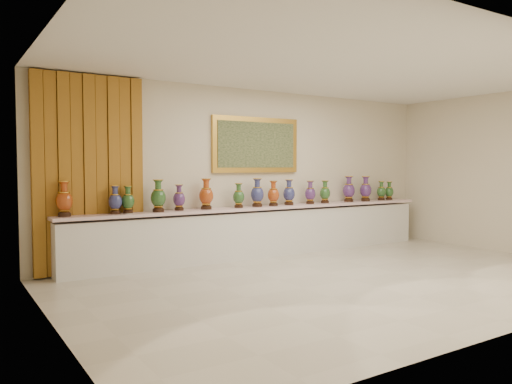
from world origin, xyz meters
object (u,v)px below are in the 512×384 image
counter (264,232)px  vase_0 (64,201)px  vase_1 (115,201)px  vase_2 (128,201)px

counter → vase_0: (-3.43, -0.01, 0.69)m
counter → vase_0: 3.50m
counter → vase_1: vase_1 is taller
vase_0 → vase_2: 0.93m
vase_0 → vase_1: size_ratio=1.18×
vase_0 → vase_1: bearing=-1.5°
vase_2 → vase_0: bearing=-179.9°
vase_0 → vase_1: 0.73m
vase_1 → vase_2: vase_1 is taller
vase_1 → vase_2: 0.20m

